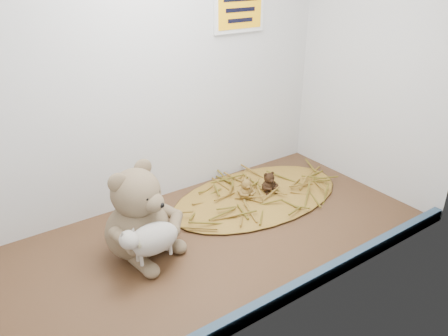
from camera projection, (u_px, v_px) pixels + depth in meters
alcove_shell at (190, 68)px, 105.61cm from camera, size 120.40×60.20×90.40cm
front_rail at (285, 295)px, 96.47cm from camera, size 119.28×2.20×3.60cm
straw_bed at (257, 195)px, 139.50cm from camera, size 59.46×34.52×1.15cm
main_teddy at (136, 212)px, 107.90cm from camera, size 27.00×27.56×24.89cm
toy_lamb at (153, 239)px, 102.62cm from camera, size 16.51×10.07×10.67cm
mini_teddy_tan at (246, 187)px, 135.92cm from camera, size 6.49×6.73×6.83cm
mini_teddy_brown at (269, 181)px, 139.62cm from camera, size 6.51×6.76×6.87cm
wall_sign at (239, 10)px, 131.82cm from camera, size 16.00×1.20×11.00cm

